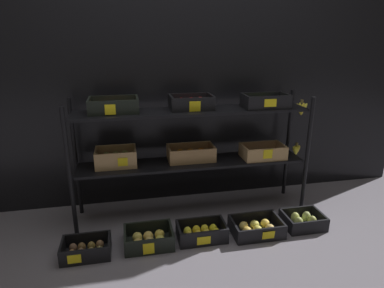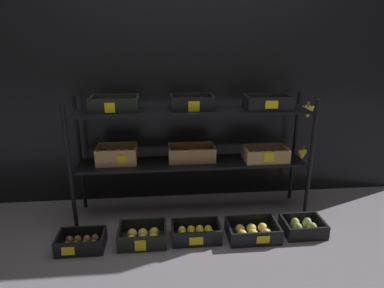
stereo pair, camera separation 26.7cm
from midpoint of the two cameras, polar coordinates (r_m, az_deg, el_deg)
ground_plane at (r=2.91m, az=2.67°, el=-11.44°), size 10.00×10.00×0.00m
storefront_wall at (r=2.92m, az=1.97°, el=11.22°), size 4.24×0.12×2.17m
display_rack at (r=2.66m, az=2.76°, el=1.45°), size 1.96×0.37×0.99m
crate_ground_kiwi at (r=2.54m, az=-15.37°, el=-15.96°), size 0.33×0.23×0.11m
crate_ground_apple_gold at (r=2.52m, az=-5.29°, el=-15.44°), size 0.35×0.26×0.12m
crate_ground_lemon at (r=2.55m, az=3.77°, el=-14.97°), size 0.36×0.22×0.12m
crate_ground_right_apple_gold at (r=2.63m, az=13.24°, el=-14.40°), size 0.38×0.26×0.11m
crate_ground_pear at (r=2.79m, az=21.04°, el=-13.12°), size 0.31×0.24×0.11m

